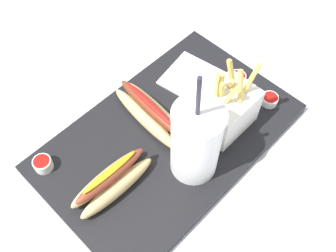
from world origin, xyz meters
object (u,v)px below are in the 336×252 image
soda_cup (196,142)px  fries_basket (227,110)px  ketchup_cup_3 (43,164)px  ketchup_cup_2 (237,78)px  napkin_stack (192,78)px  hot_dog_1 (112,181)px  hot_dog_2 (151,112)px  ketchup_cup_1 (270,99)px

soda_cup → fries_basket: soda_cup is taller
soda_cup → fries_basket: size_ratio=1.61×
fries_basket → ketchup_cup_3: (0.30, -0.17, -0.03)m
ketchup_cup_2 → napkin_stack: 0.10m
hot_dog_1 → hot_dog_2: (-0.15, -0.06, -0.00)m
ketchup_cup_2 → ketchup_cup_3: ketchup_cup_3 is taller
napkin_stack → fries_basket: bearing=72.2°
soda_cup → hot_dog_1: size_ratio=1.63×
hot_dog_1 → ketchup_cup_3: bearing=-62.7°
fries_basket → hot_dog_1: fries_basket is taller
soda_cup → ketchup_cup_3: 0.28m
ketchup_cup_1 → soda_cup: bearing=-4.0°
hot_dog_2 → ketchup_cup_1: bearing=144.0°
fries_basket → napkin_stack: size_ratio=1.49×
ketchup_cup_1 → hot_dog_2: bearing=-36.0°
ketchup_cup_1 → ketchup_cup_3: bearing=-27.1°
hot_dog_2 → ketchup_cup_2: hot_dog_2 is taller
soda_cup → ketchup_cup_1: 0.22m
fries_basket → hot_dog_1: bearing=-12.7°
fries_basket → ketchup_cup_1: (-0.10, 0.03, -0.04)m
fries_basket → napkin_stack: (-0.04, -0.12, -0.04)m
ketchup_cup_2 → ketchup_cup_3: size_ratio=1.05×
ketchup_cup_1 → fries_basket: bearing=-17.7°
ketchup_cup_3 → hot_dog_2: bearing=162.8°
ketchup_cup_1 → ketchup_cup_2: bearing=-89.5°
hot_dog_2 → napkin_stack: hot_dog_2 is taller
fries_basket → ketchup_cup_1: size_ratio=4.71×
hot_dog_1 → soda_cup: bearing=151.2°
hot_dog_1 → ketchup_cup_3: hot_dog_1 is taller
soda_cup → hot_dog_1: (0.13, -0.07, -0.06)m
fries_basket → hot_dog_1: (0.24, -0.05, -0.02)m
hot_dog_2 → ketchup_cup_3: bearing=-17.2°
soda_cup → ketchup_cup_1: (-0.21, 0.01, -0.07)m
hot_dog_1 → ketchup_cup_3: (0.06, -0.12, -0.01)m
soda_cup → fries_basket: bearing=-170.8°
fries_basket → ketchup_cup_2: size_ratio=4.50×
ketchup_cup_3 → napkin_stack: bearing=171.3°
ketchup_cup_2 → ketchup_cup_3: bearing=-17.1°
hot_dog_1 → ketchup_cup_2: bearing=179.3°
hot_dog_1 → napkin_stack: size_ratio=1.48×
soda_cup → ketchup_cup_3: (0.19, -0.19, -0.07)m
hot_dog_1 → napkin_stack: bearing=-166.4°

